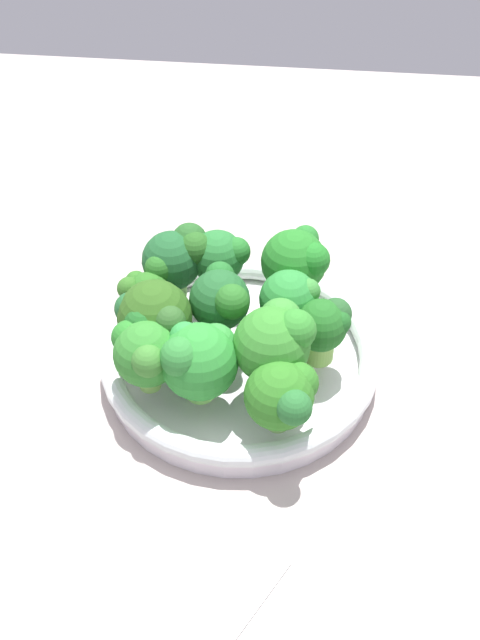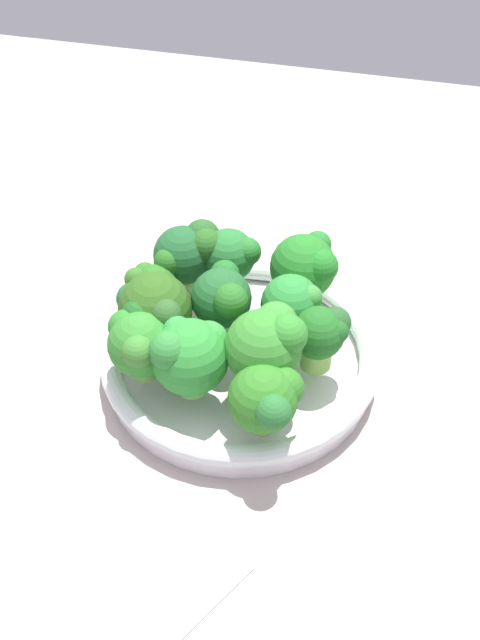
# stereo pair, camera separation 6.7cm
# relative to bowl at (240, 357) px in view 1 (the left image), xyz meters

# --- Properties ---
(ground_plane) EXTENTS (1.30, 1.30, 0.03)m
(ground_plane) POSITION_rel_bowl_xyz_m (0.01, -0.04, -0.03)
(ground_plane) COLOR #B4A7A0
(bowl) EXTENTS (0.25, 0.25, 0.03)m
(bowl) POSITION_rel_bowl_xyz_m (0.00, 0.00, 0.00)
(bowl) COLOR white
(bowl) RESTS_ON ground_plane
(broccoli_floret_0) EXTENTS (0.07, 0.07, 0.07)m
(broccoli_floret_0) POSITION_rel_bowl_xyz_m (0.02, -0.07, 0.06)
(broccoli_floret_0) COLOR #7CBC4E
(broccoli_floret_0) RESTS_ON bowl
(broccoli_floret_1) EXTENTS (0.06, 0.05, 0.07)m
(broccoli_floret_1) POSITION_rel_bowl_xyz_m (-0.01, -0.02, 0.06)
(broccoli_floret_1) COLOR #84C05F
(broccoli_floret_1) RESTS_ON bowl
(broccoli_floret_2) EXTENTS (0.06, 0.06, 0.07)m
(broccoli_floret_2) POSITION_rel_bowl_xyz_m (0.06, -0.03, 0.06)
(broccoli_floret_2) COLOR #84CF5A
(broccoli_floret_2) RESTS_ON bowl
(broccoli_floret_3) EXTENTS (0.07, 0.06, 0.08)m
(broccoli_floret_3) POSITION_rel_bowl_xyz_m (-0.07, 0.05, 0.06)
(broccoli_floret_3) COLOR #89C05F
(broccoli_floret_3) RESTS_ON bowl
(broccoli_floret_4) EXTENTS (0.06, 0.07, 0.07)m
(broccoli_floret_4) POSITION_rel_bowl_xyz_m (-0.06, -0.07, 0.06)
(broccoli_floret_4) COLOR #93D86D
(broccoli_floret_4) RESTS_ON bowl
(broccoli_floret_5) EXTENTS (0.05, 0.05, 0.07)m
(broccoli_floret_5) POSITION_rel_bowl_xyz_m (-0.02, 0.04, 0.06)
(broccoli_floret_5) COLOR #7FBD51
(broccoli_floret_5) RESTS_ON bowl
(broccoli_floret_6) EXTENTS (0.06, 0.06, 0.06)m
(broccoli_floret_6) POSITION_rel_bowl_xyz_m (0.09, 0.04, 0.05)
(broccoli_floret_6) COLOR #85B35E
(broccoli_floret_6) RESTS_ON bowl
(broccoli_floret_7) EXTENTS (0.07, 0.07, 0.08)m
(broccoli_floret_7) POSITION_rel_bowl_xyz_m (0.04, 0.03, 0.07)
(broccoli_floret_7) COLOR #86C669
(broccoli_floret_7) RESTS_ON bowl
(broccoli_floret_8) EXTENTS (0.05, 0.07, 0.07)m
(broccoli_floret_8) POSITION_rel_bowl_xyz_m (-0.07, -0.03, 0.06)
(broccoli_floret_8) COLOR #86B259
(broccoli_floret_8) RESTS_ON bowl
(broccoli_floret_9) EXTENTS (0.04, 0.05, 0.05)m
(broccoli_floret_9) POSITION_rel_bowl_xyz_m (-0.02, -0.09, 0.05)
(broccoli_floret_9) COLOR #8ACF62
(broccoli_floret_9) RESTS_ON bowl
(broccoli_floret_10) EXTENTS (0.06, 0.06, 0.07)m
(broccoli_floret_10) POSITION_rel_bowl_xyz_m (0.06, -0.07, 0.06)
(broccoli_floret_10) COLOR #9BD762
(broccoli_floret_10) RESTS_ON bowl
(broccoli_floret_11) EXTENTS (0.05, 0.05, 0.06)m
(broccoli_floret_11) POSITION_rel_bowl_xyz_m (0.01, 0.07, 0.05)
(broccoli_floret_11) COLOR #81B64C
(broccoli_floret_11) RESTS_ON bowl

